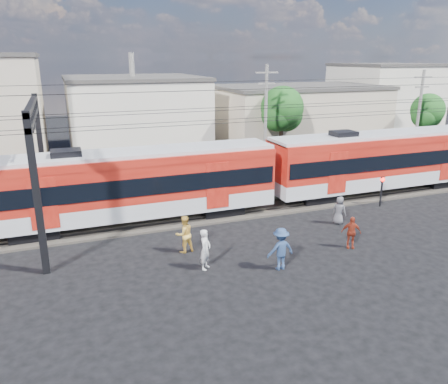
{
  "coord_description": "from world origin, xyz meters",
  "views": [
    {
      "loc": [
        -8.81,
        -15.26,
        8.98
      ],
      "look_at": [
        -1.17,
        5.0,
        2.28
      ],
      "focal_mm": 35.0,
      "sensor_mm": 36.0,
      "label": 1
    }
  ],
  "objects": [
    {
      "name": "tree_far",
      "position": [
        24.19,
        17.09,
        3.99
      ],
      "size": [
        3.36,
        3.12,
        5.76
      ],
      "color": "#382619",
      "rests_on": "ground"
    },
    {
      "name": "rail_near",
      "position": [
        0.0,
        7.25,
        0.18
      ],
      "size": [
        70.0,
        0.12,
        0.12
      ],
      "primitive_type": "cube",
      "color": "#59544C",
      "rests_on": "track_bed"
    },
    {
      "name": "commuter_train",
      "position": [
        -5.25,
        8.0,
        2.4
      ],
      "size": [
        50.3,
        3.08,
        4.17
      ],
      "color": "black",
      "rests_on": "ground"
    },
    {
      "name": "utility_pole_east",
      "position": [
        20.0,
        14.0,
        4.28
      ],
      "size": [
        1.8,
        0.24,
        8.0
      ],
      "color": "slate",
      "rests_on": "ground"
    },
    {
      "name": "pedestrian_d",
      "position": [
        3.97,
        1.03,
        0.81
      ],
      "size": [
        1.02,
        0.78,
        1.62
      ],
      "primitive_type": "imported",
      "rotation": [
        0.0,
        0.0,
        -0.47
      ],
      "color": "maroon",
      "rests_on": "ground"
    },
    {
      "name": "track_bed",
      "position": [
        0.0,
        8.0,
        0.06
      ],
      "size": [
        70.0,
        3.4,
        0.12
      ],
      "primitive_type": "cube",
      "color": "#2D2823",
      "rests_on": "ground"
    },
    {
      "name": "crossing_signal",
      "position": [
        9.54,
        5.59,
        1.34
      ],
      "size": [
        0.28,
        0.28,
        1.93
      ],
      "color": "black",
      "rests_on": "ground"
    },
    {
      "name": "building_east",
      "position": [
        28.0,
        28.0,
        4.16
      ],
      "size": [
        10.2,
        10.2,
        8.3
      ],
      "color": "beige",
      "rests_on": "ground"
    },
    {
      "name": "catenary",
      "position": [
        -8.65,
        8.0,
        5.14
      ],
      "size": [
        70.0,
        9.3,
        7.52
      ],
      "color": "black",
      "rests_on": "ground"
    },
    {
      "name": "tree_near",
      "position": [
        9.19,
        18.09,
        4.66
      ],
      "size": [
        3.82,
        3.64,
        6.72
      ],
      "color": "#382619",
      "rests_on": "ground"
    },
    {
      "name": "car_silver",
      "position": [
        19.22,
        13.75,
        0.75
      ],
      "size": [
        4.66,
        2.63,
        1.5
      ],
      "primitive_type": "imported",
      "rotation": [
        0.0,
        0.0,
        1.78
      ],
      "color": "#ABACB2",
      "rests_on": "ground"
    },
    {
      "name": "pedestrian_a",
      "position": [
        -3.39,
        1.43,
        0.92
      ],
      "size": [
        0.77,
        0.8,
        1.84
      ],
      "primitive_type": "imported",
      "rotation": [
        0.0,
        0.0,
        0.89
      ],
      "color": "silver",
      "rests_on": "ground"
    },
    {
      "name": "pedestrian_b",
      "position": [
        -3.78,
        3.44,
        0.91
      ],
      "size": [
        1.01,
        0.85,
        1.83
      ],
      "primitive_type": "imported",
      "rotation": [
        0.0,
        0.0,
        3.34
      ],
      "color": "gold",
      "rests_on": "ground"
    },
    {
      "name": "utility_pole_mid",
      "position": [
        6.0,
        15.0,
        4.53
      ],
      "size": [
        1.8,
        0.24,
        8.5
      ],
      "color": "slate",
      "rests_on": "ground"
    },
    {
      "name": "ground",
      "position": [
        0.0,
        0.0,
        0.0
      ],
      "size": [
        120.0,
        120.0,
        0.0
      ],
      "primitive_type": "plane",
      "color": "black",
      "rests_on": "ground"
    },
    {
      "name": "pedestrian_c",
      "position": [
        -0.32,
        0.23,
        0.96
      ],
      "size": [
        1.27,
        0.75,
        1.93
      ],
      "primitive_type": "imported",
      "rotation": [
        0.0,
        0.0,
        3.17
      ],
      "color": "navy",
      "rests_on": "ground"
    },
    {
      "name": "rail_far",
      "position": [
        0.0,
        8.75,
        0.18
      ],
      "size": [
        70.0,
        0.12,
        0.12
      ],
      "primitive_type": "cube",
      "color": "#59544C",
      "rests_on": "track_bed"
    },
    {
      "name": "building_midwest",
      "position": [
        -2.0,
        27.0,
        3.66
      ],
      "size": [
        12.24,
        12.24,
        7.3
      ],
      "color": "beige",
      "rests_on": "ground"
    },
    {
      "name": "pedestrian_e",
      "position": [
        5.34,
        3.98,
        0.8
      ],
      "size": [
        0.86,
        0.93,
        1.6
      ],
      "primitive_type": "imported",
      "rotation": [
        0.0,
        0.0,
        2.17
      ],
      "color": "#504F54",
      "rests_on": "ground"
    },
    {
      "name": "building_mideast",
      "position": [
        14.0,
        24.0,
        3.16
      ],
      "size": [
        16.32,
        10.2,
        6.3
      ],
      "color": "tan",
      "rests_on": "ground"
    }
  ]
}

